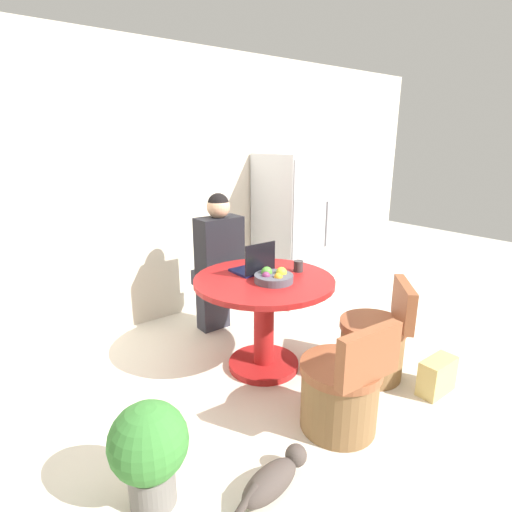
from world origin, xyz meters
TOP-DOWN VIEW (x-y plane):
  - ground_plane at (0.00, 0.00)m, footprint 12.00×12.00m
  - wall_back at (0.00, 1.56)m, footprint 7.00×0.06m
  - refrigerator at (1.13, 1.17)m, footprint 0.61×0.71m
  - dining_table at (-0.05, 0.18)m, footprint 1.06×1.06m
  - chair_near_right_corner at (0.55, -0.41)m, footprint 0.58×0.58m
  - chair_near_camera at (-0.11, -0.66)m, footprint 0.50×0.50m
  - person_seated at (0.01, 0.93)m, footprint 0.40×0.37m
  - laptop at (-0.03, 0.33)m, footprint 0.28×0.24m
  - fruit_bowl at (-0.04, 0.08)m, footprint 0.29×0.29m
  - coffee_cup at (0.26, 0.14)m, footprint 0.07×0.07m
  - cat at (-0.75, -0.78)m, footprint 0.52×0.21m
  - potted_plant at (-1.26, -0.46)m, footprint 0.39×0.39m
  - handbag at (0.72, -0.84)m, footprint 0.30×0.14m

SIDE VIEW (x-z plane):
  - ground_plane at x=0.00m, z-range 0.00..0.00m
  - cat at x=-0.75m, z-range 0.00..0.16m
  - handbag at x=0.72m, z-range 0.00..0.26m
  - chair_near_right_corner at x=0.55m, z-range -0.12..0.63m
  - chair_near_camera at x=-0.11m, z-range -0.12..0.63m
  - potted_plant at x=-1.26m, z-range 0.04..0.60m
  - dining_table at x=-0.05m, z-range 0.14..0.89m
  - person_seated at x=0.01m, z-range 0.06..1.37m
  - fruit_bowl at x=-0.04m, z-range 0.73..0.84m
  - coffee_cup at x=0.26m, z-range 0.75..0.84m
  - laptop at x=-0.03m, z-range 0.68..0.93m
  - refrigerator at x=1.13m, z-range 0.00..1.61m
  - wall_back at x=0.00m, z-range 0.00..2.60m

